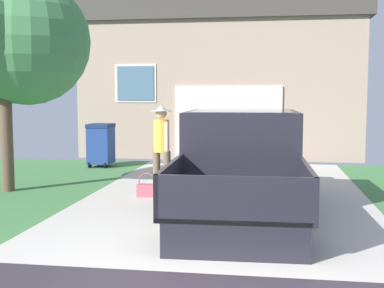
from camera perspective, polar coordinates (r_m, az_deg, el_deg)
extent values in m
cube|color=#BEB6AB|center=(10.01, 4.03, -5.68)|extent=(5.20, 9.00, 0.06)
cube|color=#212029|center=(8.54, 5.42, -6.00)|extent=(1.89, 5.32, 0.42)
cube|color=#212029|center=(8.93, 5.56, -0.21)|extent=(1.94, 2.20, 1.21)
cube|color=#1E2833|center=(8.90, 5.58, 2.10)|extent=(1.71, 2.02, 0.51)
cube|color=#212029|center=(10.55, 5.76, -1.13)|extent=(1.91, 1.10, 0.55)
cube|color=black|center=(6.93, 5.08, -6.68)|extent=(1.94, 2.13, 0.06)
cube|color=#212029|center=(6.97, -2.43, -4.45)|extent=(0.12, 2.08, 0.57)
cube|color=#212029|center=(6.91, 12.69, -4.67)|extent=(0.12, 2.08, 0.57)
cube|color=#212029|center=(5.89, 4.77, -6.32)|extent=(1.88, 0.12, 0.57)
cube|color=black|center=(9.73, -0.45, 1.86)|extent=(0.11, 0.18, 0.20)
cylinder|color=black|center=(10.48, 1.29, -2.77)|extent=(0.28, 0.81, 0.80)
cylinder|color=#9E9EA3|center=(10.48, 1.29, -2.77)|extent=(0.29, 0.45, 0.44)
cylinder|color=black|center=(10.45, 10.18, -2.89)|extent=(0.28, 0.81, 0.80)
cylinder|color=#9E9EA3|center=(10.45, 10.18, -2.89)|extent=(0.29, 0.45, 0.44)
cylinder|color=black|center=(7.21, -1.36, -6.58)|extent=(0.28, 0.81, 0.80)
cylinder|color=#9E9EA3|center=(7.21, -1.36, -6.58)|extent=(0.29, 0.45, 0.44)
cylinder|color=black|center=(7.17, 11.67, -6.77)|extent=(0.28, 0.81, 0.80)
cylinder|color=#9E9EA3|center=(7.17, 11.67, -6.77)|extent=(0.29, 0.45, 0.44)
cylinder|color=brown|center=(9.93, -3.97, -3.08)|extent=(0.14, 0.14, 0.86)
cylinder|color=brown|center=(9.66, -2.83, -3.32)|extent=(0.14, 0.14, 0.86)
cylinder|color=gold|center=(9.71, -3.43, 0.91)|extent=(0.29, 0.29, 0.61)
cylinder|color=beige|center=(9.85, -4.02, 0.92)|extent=(0.09, 0.09, 0.57)
cylinder|color=beige|center=(9.57, -2.82, 0.80)|extent=(0.09, 0.09, 0.57)
sphere|color=beige|center=(9.69, -3.44, 3.44)|extent=(0.21, 0.21, 0.21)
cylinder|color=#BCB2A3|center=(9.68, -3.44, 3.71)|extent=(0.41, 0.41, 0.01)
cone|color=#BCB2A3|center=(9.68, -3.45, 4.05)|extent=(0.22, 0.22, 0.11)
cube|color=#B24C56|center=(9.69, -5.02, -5.18)|extent=(0.37, 0.17, 0.23)
torus|color=#B24C56|center=(9.66, -5.02, -4.21)|extent=(0.34, 0.02, 0.34)
cube|color=tan|center=(18.06, 3.78, 5.92)|extent=(8.39, 6.50, 4.08)
cube|color=#423D38|center=(18.24, 3.82, 13.56)|extent=(8.72, 6.76, 0.77)
cube|color=white|center=(14.79, 4.03, 2.28)|extent=(3.07, 0.06, 2.16)
cube|color=slate|center=(15.23, -6.31, 6.74)|extent=(1.10, 0.05, 1.00)
cube|color=silver|center=(15.25, -6.30, 6.73)|extent=(1.23, 0.02, 1.12)
cylinder|color=brown|center=(10.73, -19.94, 0.87)|extent=(0.24, 0.24, 2.21)
sphere|color=#44834B|center=(10.89, -17.94, 10.78)|extent=(2.52, 2.52, 2.52)
cube|color=navy|center=(13.82, -10.10, -0.15)|extent=(0.58, 0.68, 0.95)
cube|color=navy|center=(13.78, -10.14, 2.03)|extent=(0.60, 0.71, 0.10)
cylinder|color=black|center=(13.69, -11.31, -2.23)|extent=(0.05, 0.18, 0.18)
cylinder|color=black|center=(13.55, -9.56, -2.28)|extent=(0.05, 0.18, 0.18)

